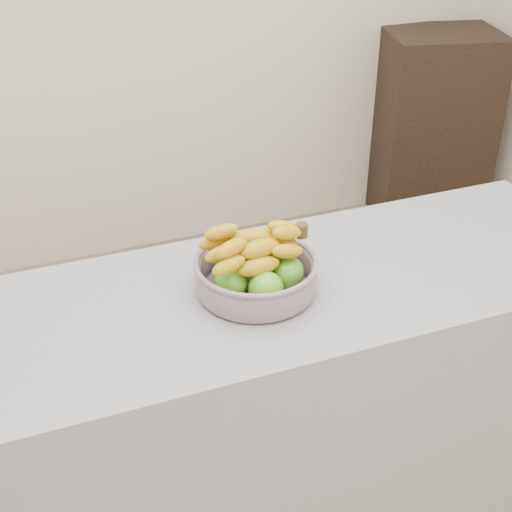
# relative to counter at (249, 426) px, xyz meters

# --- Properties ---
(counter) EXTENTS (2.00, 0.60, 0.90)m
(counter) POSITION_rel_counter_xyz_m (0.00, 0.00, 0.00)
(counter) COLOR gray
(counter) RESTS_ON ground
(cabinet) EXTENTS (0.65, 0.57, 1.01)m
(cabinet) POSITION_rel_counter_xyz_m (1.65, 1.62, 0.05)
(cabinet) COLOR black
(cabinet) RESTS_ON ground
(fruit_bowl) EXTENTS (0.30, 0.30, 0.17)m
(fruit_bowl) POSITION_rel_counter_xyz_m (0.02, 0.00, 0.51)
(fruit_bowl) COLOR #8F9DAC
(fruit_bowl) RESTS_ON counter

